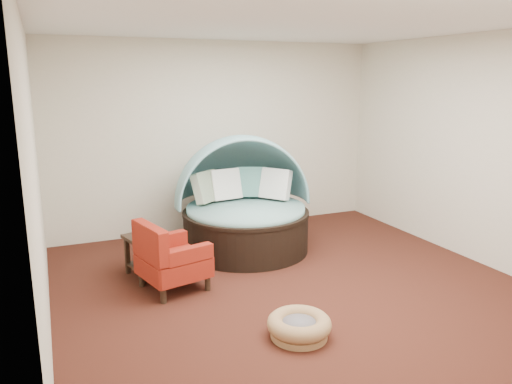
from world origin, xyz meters
name	(u,v)px	position (x,y,z in m)	size (l,w,h in m)	color
floor	(293,287)	(0.00, 0.00, 0.00)	(5.00, 5.00, 0.00)	#401A12
wall_back	(218,137)	(0.00, 2.50, 1.40)	(5.00, 5.00, 0.00)	beige
wall_front	(490,227)	(0.00, -2.50, 1.40)	(5.00, 5.00, 0.00)	beige
wall_left	(36,182)	(-2.50, 0.00, 1.40)	(5.00, 5.00, 0.00)	beige
wall_right	(475,149)	(2.50, 0.00, 1.40)	(5.00, 5.00, 0.00)	beige
ceiling	(298,22)	(0.00, 0.00, 2.80)	(5.00, 5.00, 0.00)	white
canopy_daybed	(244,197)	(-0.01, 1.44, 0.71)	(1.94, 1.89, 1.53)	black
pet_basket	(299,326)	(-0.46, -0.99, 0.11)	(0.66, 0.66, 0.20)	olive
red_armchair	(169,259)	(-1.27, 0.48, 0.36)	(0.80, 0.80, 0.78)	black
side_table	(150,249)	(-1.37, 1.00, 0.31)	(0.61, 0.61, 0.48)	black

